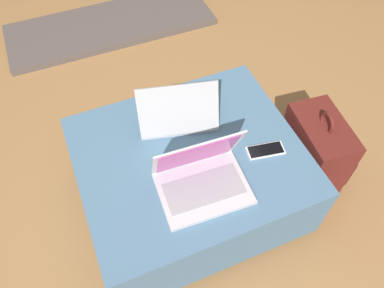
{
  "coord_description": "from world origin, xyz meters",
  "views": [
    {
      "loc": [
        -0.32,
        -0.81,
        1.63
      ],
      "look_at": [
        0.0,
        -0.01,
        0.46
      ],
      "focal_mm": 35.0,
      "sensor_mm": 36.0,
      "label": 1
    }
  ],
  "objects_px": {
    "laptop_near": "(201,177)",
    "cell_phone": "(266,150)",
    "laptop_far": "(177,113)",
    "backpack": "(316,152)"
  },
  "relations": [
    {
      "from": "laptop_near",
      "to": "cell_phone",
      "type": "xyz_separation_m",
      "value": [
        0.31,
        0.04,
        -0.05
      ]
    },
    {
      "from": "laptop_far",
      "to": "cell_phone",
      "type": "relative_size",
      "value": 2.29
    },
    {
      "from": "cell_phone",
      "to": "backpack",
      "type": "relative_size",
      "value": 0.35
    },
    {
      "from": "laptop_far",
      "to": "backpack",
      "type": "relative_size",
      "value": 0.8
    },
    {
      "from": "laptop_far",
      "to": "backpack",
      "type": "height_order",
      "value": "laptop_far"
    },
    {
      "from": "laptop_far",
      "to": "cell_phone",
      "type": "bearing_deg",
      "value": 146.65
    },
    {
      "from": "laptop_far",
      "to": "laptop_near",
      "type": "bearing_deg",
      "value": 97.63
    },
    {
      "from": "laptop_near",
      "to": "laptop_far",
      "type": "distance_m",
      "value": 0.33
    },
    {
      "from": "laptop_near",
      "to": "laptop_far",
      "type": "xyz_separation_m",
      "value": [
        0.03,
        0.33,
        -0.0
      ]
    },
    {
      "from": "laptop_near",
      "to": "cell_phone",
      "type": "bearing_deg",
      "value": 10.59
    }
  ]
}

